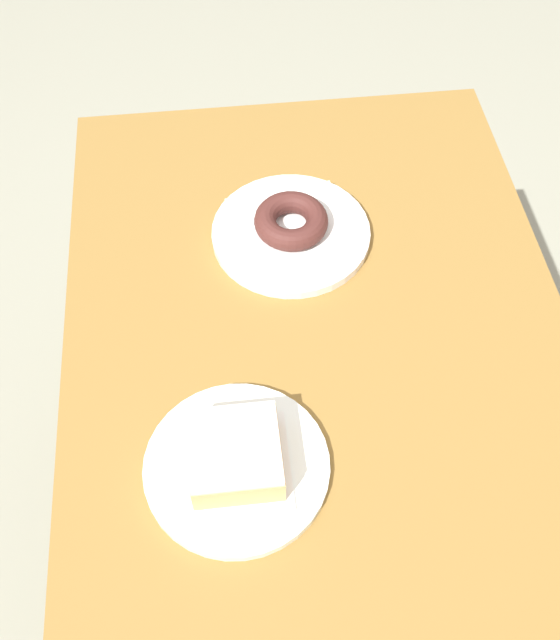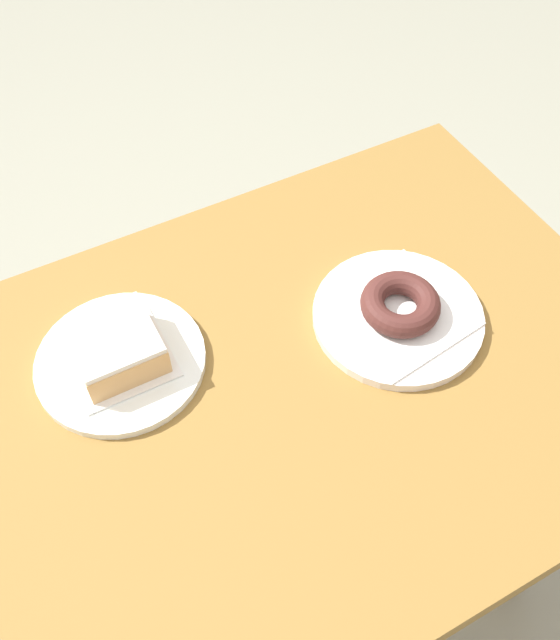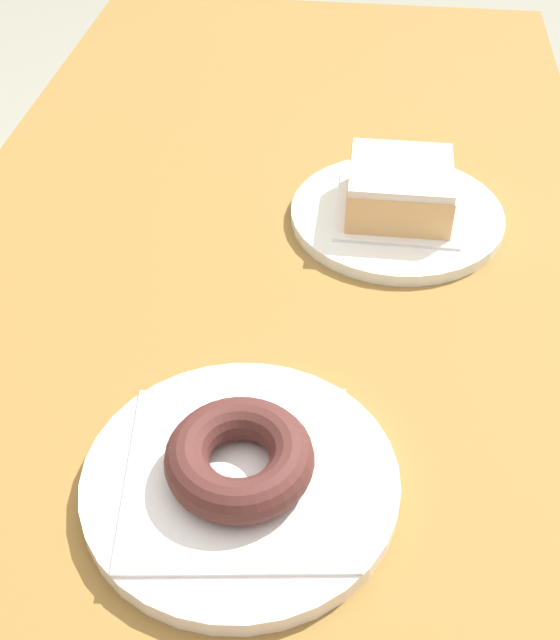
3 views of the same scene
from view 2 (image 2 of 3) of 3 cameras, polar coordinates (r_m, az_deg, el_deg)
The scene contains 8 objects.
ground_plane at distance 1.49m, azimuth -4.59°, elevation -22.65°, with size 6.00×6.00×0.00m, color gray.
table at distance 0.88m, azimuth -7.35°, elevation -11.98°, with size 1.16×0.62×0.75m.
plate_chocolate_ring at distance 0.87m, azimuth 9.67°, elevation 0.31°, with size 0.21×0.21×0.01m, color white.
napkin_chocolate_ring at distance 0.86m, azimuth 9.74°, elevation 0.63°, with size 0.15×0.15×0.00m, color white.
donut_chocolate_ring at distance 0.85m, azimuth 9.89°, elevation 1.30°, with size 0.10×0.10×0.03m, color #48231F.
plate_glazed_square at distance 0.84m, azimuth -12.99°, elevation -3.33°, with size 0.20×0.20×0.01m, color white.
napkin_glazed_square at distance 0.84m, azimuth -13.08°, elevation -3.06°, with size 0.11×0.11×0.00m, color white.
donut_glazed_square at distance 0.82m, azimuth -13.38°, elevation -2.12°, with size 0.10×0.10×0.04m.
Camera 2 is at (-0.08, -0.38, 1.44)m, focal length 38.83 mm.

